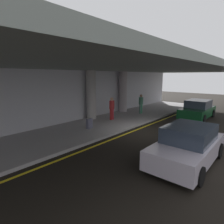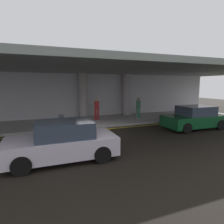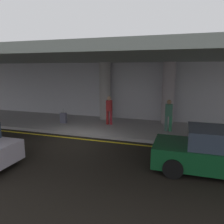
{
  "view_description": "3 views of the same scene",
  "coord_description": "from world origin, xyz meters",
  "px_view_note": "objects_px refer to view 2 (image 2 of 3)",
  "views": [
    {
      "loc": [
        -9.83,
        -5.74,
        3.4
      ],
      "look_at": [
        -0.34,
        2.35,
        1.01
      ],
      "focal_mm": 30.29,
      "sensor_mm": 36.0,
      "label": 1
    },
    {
      "loc": [
        -3.2,
        -10.53,
        2.87
      ],
      "look_at": [
        1.48,
        1.84,
        0.92
      ],
      "focal_mm": 29.72,
      "sensor_mm": 36.0,
      "label": 2
    },
    {
      "loc": [
        4.89,
        -8.96,
        3.4
      ],
      "look_at": [
        1.25,
        2.33,
        1.11
      ],
      "focal_mm": 35.88,
      "sensor_mm": 36.0,
      "label": 3
    }
  ],
  "objects_px": {
    "support_column_far_left": "(83,96)",
    "traveler_with_luggage": "(138,106)",
    "person_waiting_for_ride": "(97,107)",
    "car_dark_green": "(194,118)",
    "suitcase_upright_primary": "(61,119)",
    "support_column_left_mid": "(127,95)",
    "car_silver": "(63,142)"
  },
  "relations": [
    {
      "from": "car_dark_green",
      "to": "traveler_with_luggage",
      "type": "relative_size",
      "value": 2.44
    },
    {
      "from": "support_column_far_left",
      "to": "traveler_with_luggage",
      "type": "height_order",
      "value": "support_column_far_left"
    },
    {
      "from": "suitcase_upright_primary",
      "to": "car_silver",
      "type": "bearing_deg",
      "value": -85.37
    },
    {
      "from": "support_column_far_left",
      "to": "person_waiting_for_ride",
      "type": "height_order",
      "value": "support_column_far_left"
    },
    {
      "from": "support_column_far_left",
      "to": "support_column_left_mid",
      "type": "distance_m",
      "value": 4.0
    },
    {
      "from": "car_silver",
      "to": "person_waiting_for_ride",
      "type": "relative_size",
      "value": 2.44
    },
    {
      "from": "traveler_with_luggage",
      "to": "support_column_far_left",
      "type": "bearing_deg",
      "value": -6.51
    },
    {
      "from": "support_column_far_left",
      "to": "car_silver",
      "type": "xyz_separation_m",
      "value": [
        -2.55,
        -8.18,
        -1.26
      ]
    },
    {
      "from": "support_column_left_mid",
      "to": "suitcase_upright_primary",
      "type": "height_order",
      "value": "support_column_left_mid"
    },
    {
      "from": "support_column_left_mid",
      "to": "person_waiting_for_ride",
      "type": "bearing_deg",
      "value": -156.42
    },
    {
      "from": "person_waiting_for_ride",
      "to": "traveler_with_luggage",
      "type": "bearing_deg",
      "value": -112.95
    },
    {
      "from": "car_silver",
      "to": "person_waiting_for_ride",
      "type": "xyz_separation_m",
      "value": [
        3.31,
        6.76,
        0.4
      ]
    },
    {
      "from": "person_waiting_for_ride",
      "to": "car_dark_green",
      "type": "bearing_deg",
      "value": -146.98
    },
    {
      "from": "person_waiting_for_ride",
      "to": "support_column_far_left",
      "type": "bearing_deg",
      "value": 11.97
    },
    {
      "from": "support_column_far_left",
      "to": "car_dark_green",
      "type": "bearing_deg",
      "value": -44.59
    },
    {
      "from": "car_silver",
      "to": "car_dark_green",
      "type": "relative_size",
      "value": 1.0
    },
    {
      "from": "suitcase_upright_primary",
      "to": "support_column_far_left",
      "type": "bearing_deg",
      "value": 53.41
    },
    {
      "from": "car_dark_green",
      "to": "suitcase_upright_primary",
      "type": "distance_m",
      "value": 9.05
    },
    {
      "from": "support_column_far_left",
      "to": "support_column_left_mid",
      "type": "height_order",
      "value": "same"
    },
    {
      "from": "car_dark_green",
      "to": "suitcase_upright_primary",
      "type": "bearing_deg",
      "value": -26.87
    },
    {
      "from": "person_waiting_for_ride",
      "to": "suitcase_upright_primary",
      "type": "height_order",
      "value": "person_waiting_for_ride"
    },
    {
      "from": "support_column_left_mid",
      "to": "suitcase_upright_primary",
      "type": "bearing_deg",
      "value": -162.22
    },
    {
      "from": "car_silver",
      "to": "person_waiting_for_ride",
      "type": "distance_m",
      "value": 7.54
    },
    {
      "from": "support_column_far_left",
      "to": "car_silver",
      "type": "bearing_deg",
      "value": -107.34
    },
    {
      "from": "suitcase_upright_primary",
      "to": "person_waiting_for_ride",
      "type": "bearing_deg",
      "value": 20.09
    },
    {
      "from": "support_column_far_left",
      "to": "traveler_with_luggage",
      "type": "xyz_separation_m",
      "value": [
        4.19,
        -1.82,
        -0.86
      ]
    },
    {
      "from": "car_silver",
      "to": "person_waiting_for_ride",
      "type": "bearing_deg",
      "value": 68.3
    },
    {
      "from": "support_column_far_left",
      "to": "person_waiting_for_ride",
      "type": "distance_m",
      "value": 1.82
    },
    {
      "from": "support_column_left_mid",
      "to": "person_waiting_for_ride",
      "type": "xyz_separation_m",
      "value": [
        -3.24,
        -1.41,
        -0.86
      ]
    },
    {
      "from": "support_column_far_left",
      "to": "person_waiting_for_ride",
      "type": "relative_size",
      "value": 2.17
    },
    {
      "from": "support_column_far_left",
      "to": "traveler_with_luggage",
      "type": "bearing_deg",
      "value": -23.42
    },
    {
      "from": "support_column_left_mid",
      "to": "support_column_far_left",
      "type": "bearing_deg",
      "value": 180.0
    }
  ]
}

